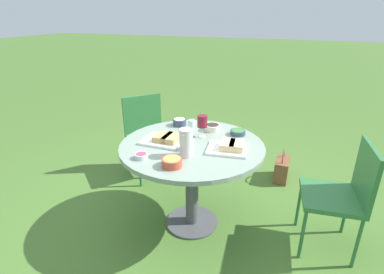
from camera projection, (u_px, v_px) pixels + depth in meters
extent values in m
plane|color=#446B2B|center=(192.00, 222.00, 2.67)|extent=(40.00, 40.00, 0.00)
cylinder|color=#4C4C51|center=(192.00, 221.00, 2.67)|extent=(0.46, 0.46, 0.02)
cylinder|color=#4C4C51|center=(192.00, 186.00, 2.53)|extent=(0.11, 0.11, 0.71)
cylinder|color=gray|center=(192.00, 146.00, 2.38)|extent=(1.15, 1.15, 0.03)
cube|color=#2D6B38|center=(331.00, 197.00, 2.25)|extent=(0.49, 0.47, 0.04)
cube|color=#2D6B38|center=(366.00, 174.00, 2.12)|extent=(0.44, 0.08, 0.42)
cylinder|color=#2D6B38|center=(299.00, 204.00, 2.56)|extent=(0.03, 0.03, 0.43)
cylinder|color=#2D6B38|center=(302.00, 235.00, 2.21)|extent=(0.03, 0.03, 0.43)
cylinder|color=#2D6B38|center=(346.00, 211.00, 2.47)|extent=(0.03, 0.03, 0.43)
cylinder|color=#2D6B38|center=(357.00, 244.00, 2.12)|extent=(0.03, 0.03, 0.43)
cube|color=#2D6B38|center=(150.00, 138.00, 3.29)|extent=(0.61, 0.60, 0.04)
cube|color=#2D6B38|center=(142.00, 114.00, 3.36)|extent=(0.36, 0.31, 0.42)
cylinder|color=#2D6B38|center=(140.00, 168.00, 3.14)|extent=(0.03, 0.03, 0.43)
cylinder|color=#2D6B38|center=(173.00, 160.00, 3.32)|extent=(0.03, 0.03, 0.43)
cylinder|color=#2D6B38|center=(129.00, 155.00, 3.44)|extent=(0.03, 0.03, 0.43)
cylinder|color=#2D6B38|center=(160.00, 148.00, 3.62)|extent=(0.03, 0.03, 0.43)
cylinder|color=silver|center=(186.00, 143.00, 2.14)|extent=(0.10, 0.10, 0.21)
cone|color=silver|center=(183.00, 134.00, 2.07)|extent=(0.02, 0.02, 0.03)
cylinder|color=silver|center=(202.00, 136.00, 2.51)|extent=(0.06, 0.06, 0.01)
cylinder|color=silver|center=(202.00, 131.00, 2.49)|extent=(0.01, 0.01, 0.08)
cylinder|color=maroon|center=(202.00, 121.00, 2.46)|extent=(0.08, 0.08, 0.10)
cube|color=white|center=(163.00, 141.00, 2.41)|extent=(0.26, 0.33, 0.02)
cube|color=tan|center=(171.00, 138.00, 2.37)|extent=(0.17, 0.12, 0.04)
cube|color=tan|center=(163.00, 137.00, 2.40)|extent=(0.17, 0.12, 0.04)
cube|color=white|center=(227.00, 149.00, 2.26)|extent=(0.29, 0.33, 0.02)
cube|color=#E0C184|center=(236.00, 146.00, 2.24)|extent=(0.18, 0.13, 0.05)
cube|color=#E0C184|center=(228.00, 145.00, 2.25)|extent=(0.18, 0.13, 0.05)
cylinder|color=#B74733|center=(172.00, 162.00, 2.02)|extent=(0.14, 0.14, 0.06)
cylinder|color=#E0C147|center=(172.00, 160.00, 2.01)|extent=(0.12, 0.12, 0.03)
cylinder|color=#334256|center=(238.00, 132.00, 2.55)|extent=(0.13, 0.13, 0.04)
cylinder|color=#387533|center=(238.00, 131.00, 2.54)|extent=(0.11, 0.11, 0.02)
cylinder|color=beige|center=(212.00, 128.00, 2.64)|extent=(0.14, 0.14, 0.05)
cylinder|color=#2D231E|center=(212.00, 126.00, 2.63)|extent=(0.11, 0.11, 0.02)
cylinder|color=silver|center=(141.00, 156.00, 2.13)|extent=(0.09, 0.09, 0.04)
cylinder|color=#D6385B|center=(141.00, 155.00, 2.13)|extent=(0.07, 0.07, 0.02)
cylinder|color=#334256|center=(180.00, 122.00, 2.75)|extent=(0.12, 0.12, 0.06)
cylinder|color=silver|center=(180.00, 120.00, 2.74)|extent=(0.10, 0.10, 0.03)
cylinder|color=silver|center=(189.00, 145.00, 2.26)|extent=(0.07, 0.07, 0.09)
cylinder|color=silver|center=(192.00, 125.00, 2.66)|extent=(0.06, 0.06, 0.08)
cube|color=brown|center=(282.00, 169.00, 3.32)|extent=(0.30, 0.14, 0.24)
torus|color=brown|center=(283.00, 157.00, 3.26)|extent=(0.19, 0.01, 0.19)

